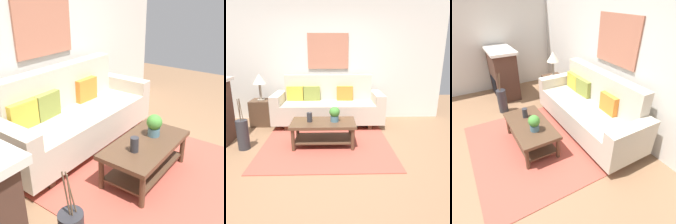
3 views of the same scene
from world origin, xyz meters
The scene contains 14 objects.
ground_plane centered at (0.00, 0.00, 0.00)m, with size 9.44×9.44×0.00m, color #8C6647.
wall_back centered at (0.00, 2.11, 1.35)m, with size 5.44×0.10×2.70m, color silver.
area_rug centered at (0.00, 0.50, 0.01)m, with size 2.23×2.02×0.01m, color #B24C3D.
couch centered at (0.02, 1.58, 0.43)m, with size 2.33×0.84×1.08m.
throw_pillow_mustard centered at (-0.71, 1.70, 0.68)m, with size 0.36×0.12×0.32m, color gold.
throw_pillow_olive centered at (-0.35, 1.70, 0.68)m, with size 0.36×0.12×0.32m, color olive.
throw_pillow_orange centered at (0.39, 1.70, 0.68)m, with size 0.36×0.12×0.32m, color orange.
coffee_table centered at (-0.05, 0.46, 0.31)m, with size 1.10×0.60×0.43m.
tabletop_vase centered at (-0.28, 0.47, 0.51)m, with size 0.09×0.09×0.16m, color #2D2D33.
potted_plant_tabletop centered at (0.14, 0.47, 0.57)m, with size 0.18×0.18×0.26m.
floor_vase_branch_a centered at (-1.37, 0.34, 0.69)m, with size 0.01×0.01×0.36m, color brown.
floor_vase_branch_b centered at (-1.40, 0.35, 0.69)m, with size 0.01×0.01×0.36m, color brown.
floor_vase_branch_c centered at (-1.40, 0.32, 0.69)m, with size 0.01×0.01×0.36m, color brown.
framed_painting centered at (0.02, 2.04, 1.58)m, with size 0.92×0.03×0.78m, color #B77056.
Camera 1 is at (-2.47, -0.81, 1.99)m, focal length 44.85 mm.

